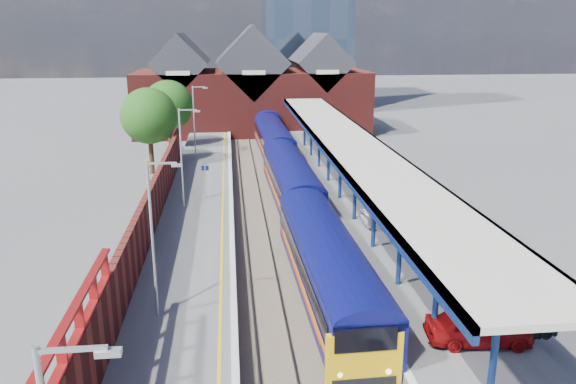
% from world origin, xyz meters
% --- Properties ---
extents(ground, '(240.00, 240.00, 0.00)m').
position_xyz_m(ground, '(0.00, 30.00, 0.00)').
color(ground, '#5B5B5E').
rests_on(ground, ground).
extents(ballast_bed, '(6.00, 76.00, 0.06)m').
position_xyz_m(ballast_bed, '(0.00, 20.00, 0.03)').
color(ballast_bed, '#473D33').
rests_on(ballast_bed, ground).
extents(rails, '(4.51, 76.00, 0.14)m').
position_xyz_m(rails, '(0.00, 20.00, 0.12)').
color(rails, slate).
rests_on(rails, ground).
extents(left_platform, '(5.00, 76.00, 1.00)m').
position_xyz_m(left_platform, '(-5.50, 20.00, 0.50)').
color(left_platform, '#565659').
rests_on(left_platform, ground).
extents(right_platform, '(6.00, 76.00, 1.00)m').
position_xyz_m(right_platform, '(6.00, 20.00, 0.50)').
color(right_platform, '#565659').
rests_on(right_platform, ground).
extents(coping_left, '(0.30, 76.00, 0.05)m').
position_xyz_m(coping_left, '(-3.15, 20.00, 1.02)').
color(coping_left, silver).
rests_on(coping_left, left_platform).
extents(coping_right, '(0.30, 76.00, 0.05)m').
position_xyz_m(coping_right, '(3.15, 20.00, 1.02)').
color(coping_right, silver).
rests_on(coping_right, right_platform).
extents(yellow_line, '(0.14, 76.00, 0.01)m').
position_xyz_m(yellow_line, '(-3.75, 20.00, 1.01)').
color(yellow_line, yellow).
rests_on(yellow_line, left_platform).
extents(train, '(3.18, 65.96, 3.45)m').
position_xyz_m(train, '(1.49, 33.32, 2.12)').
color(train, '#0B0D4F').
rests_on(train, ground).
extents(canopy, '(4.50, 52.00, 4.48)m').
position_xyz_m(canopy, '(5.48, 21.95, 5.25)').
color(canopy, navy).
rests_on(canopy, right_platform).
extents(lamp_post_b, '(1.48, 0.18, 7.00)m').
position_xyz_m(lamp_post_b, '(-6.36, 6.00, 4.99)').
color(lamp_post_b, '#A5A8AA').
rests_on(lamp_post_b, left_platform).
extents(lamp_post_c, '(1.48, 0.18, 7.00)m').
position_xyz_m(lamp_post_c, '(-6.36, 22.00, 4.99)').
color(lamp_post_c, '#A5A8AA').
rests_on(lamp_post_c, left_platform).
extents(lamp_post_d, '(1.48, 0.18, 7.00)m').
position_xyz_m(lamp_post_d, '(-6.36, 38.00, 4.99)').
color(lamp_post_d, '#A5A8AA').
rests_on(lamp_post_d, left_platform).
extents(platform_sign, '(0.55, 0.08, 2.50)m').
position_xyz_m(platform_sign, '(-5.00, 24.00, 2.69)').
color(platform_sign, '#A5A8AA').
rests_on(platform_sign, left_platform).
extents(brick_wall, '(0.35, 50.00, 3.86)m').
position_xyz_m(brick_wall, '(-8.10, 13.54, 2.45)').
color(brick_wall, '#591917').
rests_on(brick_wall, left_platform).
extents(station_building, '(30.00, 12.12, 13.78)m').
position_xyz_m(station_building, '(0.00, 58.00, 5.45)').
color(station_building, '#591917').
rests_on(station_building, ground).
extents(tree_near, '(5.20, 5.20, 8.10)m').
position_xyz_m(tree_near, '(-10.35, 35.91, 5.35)').
color(tree_near, '#382314').
rests_on(tree_near, ground).
extents(tree_far, '(5.20, 5.20, 8.10)m').
position_xyz_m(tree_far, '(-9.35, 43.91, 5.35)').
color(tree_far, '#382314').
rests_on(tree_far, ground).
extents(parked_car_red, '(4.35, 2.11, 1.43)m').
position_xyz_m(parked_car_red, '(6.61, 2.37, 1.72)').
color(parked_car_red, maroon).
rests_on(parked_car_red, right_platform).
extents(parked_car_silver, '(4.50, 1.84, 1.45)m').
position_xyz_m(parked_car_silver, '(7.37, 16.35, 1.73)').
color(parked_car_silver, '#A9A9AE').
rests_on(parked_car_silver, right_platform).
extents(parked_car_dark, '(4.50, 2.53, 1.23)m').
position_xyz_m(parked_car_dark, '(8.06, 2.77, 1.62)').
color(parked_car_dark, black).
rests_on(parked_car_dark, right_platform).
extents(parked_car_blue, '(4.14, 1.97, 1.14)m').
position_xyz_m(parked_car_blue, '(8.43, 12.89, 1.57)').
color(parked_car_blue, navy).
rests_on(parked_car_blue, right_platform).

